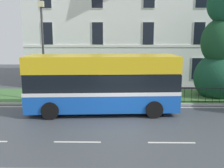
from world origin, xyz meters
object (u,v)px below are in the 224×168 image
object	(u,v)px
evergreen_tree	(220,54)
street_lamp_post	(43,45)
georgian_townhouse	(122,21)
single_decker_bus	(103,83)
litter_bin	(127,91)

from	to	relation	value
evergreen_tree	street_lamp_post	xyz separation A→B (m)	(-12.15, -1.63, 0.69)
georgian_townhouse	single_decker_bus	size ratio (longest dim) A/B	1.96
georgian_townhouse	street_lamp_post	xyz separation A→B (m)	(-5.33, -9.36, -2.02)
georgian_townhouse	litter_bin	size ratio (longest dim) A/B	14.04
georgian_townhouse	single_decker_bus	bearing A→B (deg)	-96.47
evergreen_tree	litter_bin	size ratio (longest dim) A/B	6.77
evergreen_tree	single_decker_bus	size ratio (longest dim) A/B	0.94
street_lamp_post	litter_bin	size ratio (longest dim) A/B	5.35
litter_bin	evergreen_tree	bearing A→B (deg)	9.80
single_decker_bus	litter_bin	size ratio (longest dim) A/B	7.18
street_lamp_post	litter_bin	world-z (taller)	street_lamp_post
street_lamp_post	litter_bin	xyz separation A→B (m)	(5.54, 0.49, -3.12)
evergreen_tree	single_decker_bus	bearing A→B (deg)	-154.29
single_decker_bus	litter_bin	bearing A→B (deg)	57.78
georgian_townhouse	single_decker_bus	xyz separation A→B (m)	(-1.32, -11.65, -4.12)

